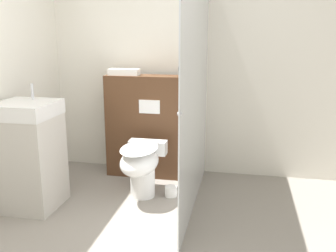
# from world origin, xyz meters

# --- Properties ---
(wall_back) EXTENTS (8.00, 0.06, 2.50)m
(wall_back) POSITION_xyz_m (0.00, 2.04, 1.25)
(wall_back) COLOR silver
(wall_back) RESTS_ON ground_plane
(partition_panel) EXTENTS (0.99, 0.26, 1.10)m
(partition_panel) POSITION_xyz_m (-0.15, 1.79, 0.55)
(partition_panel) COLOR #51331E
(partition_panel) RESTS_ON ground_plane
(shower_glass) EXTENTS (0.04, 1.70, 2.13)m
(shower_glass) POSITION_xyz_m (0.40, 1.16, 1.06)
(shower_glass) COLOR silver
(shower_glass) RESTS_ON ground_plane
(toilet) EXTENTS (0.38, 0.64, 0.52)m
(toilet) POSITION_xyz_m (-0.11, 1.20, 0.34)
(toilet) COLOR white
(toilet) RESTS_ON ground_plane
(sink_vanity) EXTENTS (0.49, 0.49, 1.10)m
(sink_vanity) POSITION_xyz_m (-1.03, 0.83, 0.48)
(sink_vanity) COLOR beige
(sink_vanity) RESTS_ON ground_plane
(hair_drier) EXTENTS (0.17, 0.07, 0.11)m
(hair_drier) POSITION_xyz_m (0.22, 1.75, 1.17)
(hair_drier) COLOR #2D2D33
(hair_drier) RESTS_ON partition_panel
(folded_towel) EXTENTS (0.32, 0.13, 0.07)m
(folded_towel) POSITION_xyz_m (-0.45, 1.77, 1.13)
(folded_towel) COLOR white
(folded_towel) RESTS_ON partition_panel
(spare_toilet_roll) EXTENTS (0.12, 0.12, 0.10)m
(spare_toilet_roll) POSITION_xyz_m (0.16, 1.28, 0.05)
(spare_toilet_roll) COLOR white
(spare_toilet_roll) RESTS_ON ground_plane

